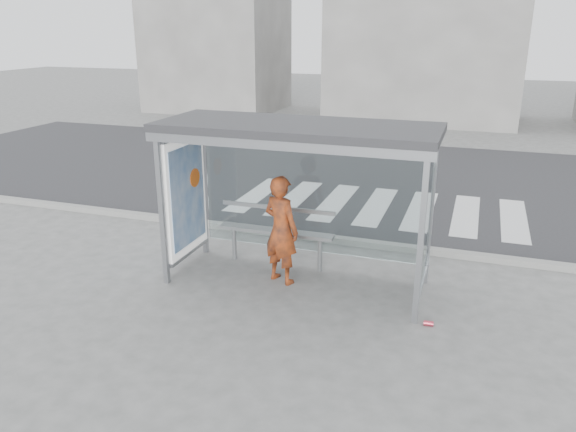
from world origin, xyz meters
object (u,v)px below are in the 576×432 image
(bus_shelter, at_px, (275,162))
(soda_can, at_px, (428,323))
(person, at_px, (281,230))
(bench, at_px, (276,231))

(bus_shelter, bearing_deg, soda_can, -17.19)
(person, xyz_separation_m, soda_can, (2.45, -0.72, -0.86))
(person, bearing_deg, bus_shelter, -12.05)
(bus_shelter, distance_m, person, 1.10)
(bus_shelter, height_order, person, bus_shelter)
(soda_can, bearing_deg, person, 163.73)
(bench, relative_size, soda_can, 15.11)
(person, height_order, soda_can, person)
(bus_shelter, distance_m, soda_can, 3.32)
(person, relative_size, bench, 0.87)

